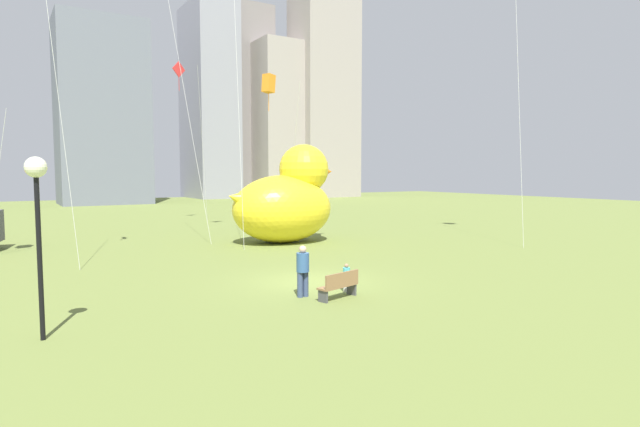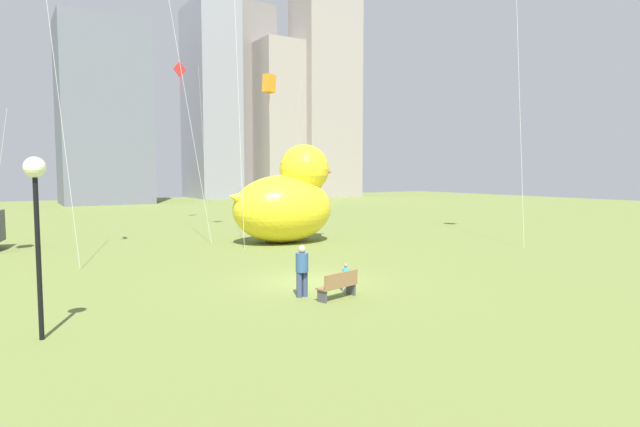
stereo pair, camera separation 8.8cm
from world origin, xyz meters
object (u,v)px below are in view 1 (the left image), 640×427
kite_red (181,77)px  kite_orange (269,84)px  person_child (346,276)px  park_bench (340,285)px  person_adult (303,269)px  giant_inflatable_duck (286,201)px  lamppost (37,195)px

kite_red → kite_orange: 12.83m
kite_red → kite_orange: size_ratio=1.28×
person_child → kite_red: bearing=84.5°
park_bench → person_child: (0.77, 0.71, 0.08)m
person_adult → kite_red: (4.31, 27.16, 10.89)m
person_adult → giant_inflatable_duck: 13.81m
park_bench → kite_orange: bearing=71.7°
park_bench → person_child: person_child is taller
giant_inflatable_duck → kite_red: bearing=96.4°
park_bench → lamppost: 9.18m
giant_inflatable_duck → kite_orange: bearing=89.0°
person_child → lamppost: lamppost is taller
kite_red → kite_orange: bearing=-82.3°
kite_orange → lamppost: bearing=-132.3°
person_adult → giant_inflatable_duck: bearing=64.2°
park_bench → kite_red: 30.46m
park_bench → kite_orange: (5.12, 15.52, 9.16)m
lamppost → kite_orange: bearing=47.7°
lamppost → kite_red: bearing=66.4°
lamppost → kite_orange: (13.74, 15.10, 6.01)m
park_bench → person_adult: size_ratio=0.95×
park_bench → lamppost: lamppost is taller
giant_inflatable_duck → kite_orange: size_ratio=0.69×
lamppost → person_child: bearing=1.8°
lamppost → kite_orange: kite_orange is taller
lamppost → kite_orange: 21.28m
person_adult → kite_orange: bearing=67.7°
person_adult → kite_orange: (6.01, 14.64, 8.67)m
giant_inflatable_duck → lamppost: size_ratio=1.55×
giant_inflatable_duck → kite_orange: 7.49m
person_child → kite_orange: size_ratio=0.10×
park_bench → person_adult: (-0.89, 0.88, 0.48)m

